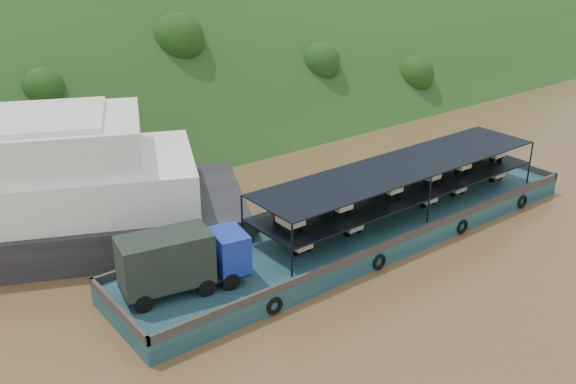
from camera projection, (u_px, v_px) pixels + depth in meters
ground at (339, 243)px, 42.86m from camera, size 160.00×160.00×0.00m
hillside at (116, 120)px, 69.09m from camera, size 140.00×39.60×39.60m
cargo_barge at (349, 230)px, 42.05m from camera, size 35.00×7.18×4.73m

